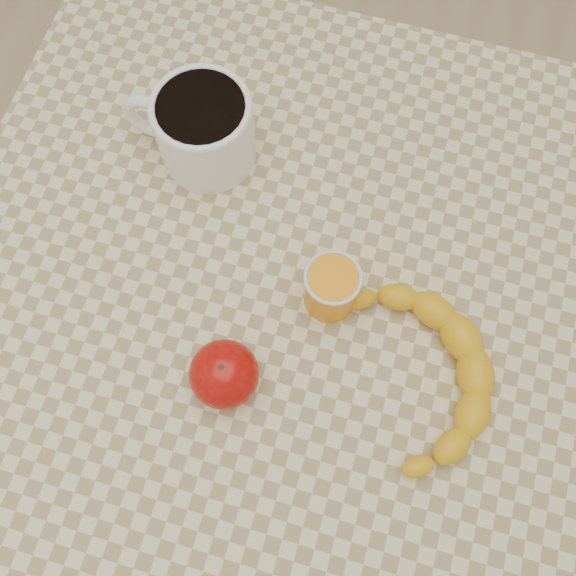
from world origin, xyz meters
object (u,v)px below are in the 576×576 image
(table, at_px, (288,317))
(coffee_mug, at_px, (202,127))
(banana, at_px, (425,374))
(apple, at_px, (224,374))
(orange_juice_glass, at_px, (331,288))

(table, relative_size, coffee_mug, 5.11)
(banana, bearing_deg, apple, 175.05)
(table, distance_m, apple, 0.17)
(coffee_mug, distance_m, banana, 0.36)
(table, height_order, orange_juice_glass, orange_juice_glass)
(table, xyz_separation_m, banana, (0.16, -0.05, 0.11))
(table, distance_m, banana, 0.20)
(table, xyz_separation_m, coffee_mug, (-0.14, 0.15, 0.14))
(coffee_mug, distance_m, apple, 0.28)
(orange_juice_glass, bearing_deg, apple, -124.21)
(table, relative_size, apple, 10.53)
(coffee_mug, height_order, orange_juice_glass, coffee_mug)
(table, height_order, banana, banana)
(orange_juice_glass, relative_size, banana, 0.24)
(table, distance_m, coffee_mug, 0.25)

